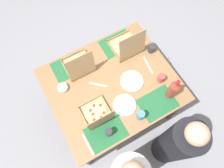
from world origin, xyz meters
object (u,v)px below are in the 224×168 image
condiment_bowl (63,88)px  cup_clear_right (161,78)px  pizza_box_corner_right (97,114)px  cup_red (109,132)px  pizza_box_center (79,65)px  cup_dark (141,115)px  plate_far_left (132,81)px  plate_middle (125,105)px  cup_clear_left (151,48)px  diner_left_seat (176,143)px  pizza_box_corner_left (127,46)px  soda_bottle (173,90)px

condiment_bowl → cup_clear_right: bearing=156.1°
pizza_box_corner_right → cup_red: pizza_box_corner_right is taller
pizza_box_center → cup_clear_right: bearing=140.9°
cup_dark → cup_clear_right: bearing=-149.9°
plate_far_left → condiment_bowl: (0.64, -0.27, 0.01)m
condiment_bowl → plate_middle: bearing=134.4°
cup_red → cup_clear_right: (-0.72, -0.22, -0.01)m
pizza_box_corner_right → cup_clear_left: 0.92m
plate_far_left → cup_clear_right: (-0.26, 0.13, 0.04)m
plate_far_left → diner_left_seat: diner_left_seat is taller
pizza_box_corner_left → pizza_box_corner_right: pizza_box_corner_left is taller
cup_dark → pizza_box_corner_left: bearing=-111.2°
plate_far_left → diner_left_seat: (-0.10, 0.73, -0.22)m
pizza_box_center → cup_clear_right: 0.85m
cup_clear_right → plate_far_left: bearing=-26.0°
plate_middle → condiment_bowl: bearing=-45.6°
cup_dark → condiment_bowl: 0.81m
cup_clear_right → condiment_bowl: (0.91, -0.40, -0.03)m
pizza_box_center → cup_red: size_ratio=3.05×
cup_clear_left → condiment_bowl: size_ratio=0.89×
pizza_box_center → pizza_box_corner_right: 0.55m
plate_middle → plate_far_left: same height
plate_far_left → pizza_box_corner_left: bearing=-112.9°
cup_red → soda_bottle: bearing=-177.0°
pizza_box_corner_left → plate_far_left: (0.15, 0.37, -0.04)m
diner_left_seat → cup_clear_left: bearing=-106.3°
pizza_box_center → pizza_box_corner_right: pizza_box_center is taller
plate_far_left → cup_red: size_ratio=2.30×
plate_middle → cup_dark: 0.19m
pizza_box_center → plate_middle: 0.62m
pizza_box_corner_left → pizza_box_corner_right: bearing=38.8°
soda_bottle → cup_clear_right: bearing=-93.0°
plate_middle → cup_clear_left: bearing=-145.3°
pizza_box_center → condiment_bowl: size_ratio=3.15×
cup_red → cup_clear_left: bearing=-146.3°
cup_dark → diner_left_seat: size_ratio=0.09×
pizza_box_corner_left → cup_clear_right: pizza_box_corner_left is taller
cup_dark → soda_bottle: bearing=-173.0°
condiment_bowl → pizza_box_corner_left: bearing=-173.4°
cup_clear_left → pizza_box_center: bearing=-14.3°
pizza_box_corner_left → pizza_box_corner_right: size_ratio=1.15×
cup_clear_left → pizza_box_corner_right: bearing=22.5°
cup_red → plate_middle: bearing=-148.7°
plate_far_left → soda_bottle: bearing=129.7°
cup_clear_left → diner_left_seat: (0.28, 0.94, -0.25)m
pizza_box_corner_left → soda_bottle: pizza_box_corner_left is taller
cup_clear_left → cup_dark: cup_dark is taller
plate_middle → cup_clear_right: bearing=-173.2°
plate_far_left → cup_clear_right: bearing=154.0°
diner_left_seat → plate_middle: bearing=-61.8°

